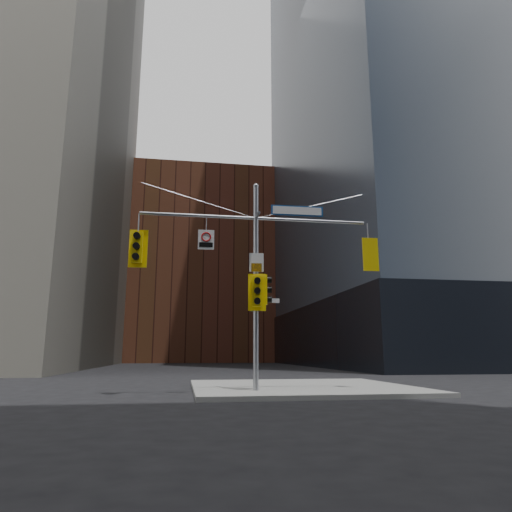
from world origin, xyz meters
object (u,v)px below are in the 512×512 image
object	(u,v)px
traffic_light_pole_front	(257,292)
regulatory_sign_arm	(206,239)
traffic_light_west_arm	(137,247)
street_sign_blade	(297,211)
traffic_light_east_arm	(369,255)
signal_assembly	(256,262)
traffic_light_pole_side	(265,290)

from	to	relation	value
traffic_light_pole_front	regulatory_sign_arm	world-z (taller)	regulatory_sign_arm
traffic_light_west_arm	regulatory_sign_arm	distance (m)	2.31
street_sign_blade	regulatory_sign_arm	size ratio (longest dim) A/B	2.76
traffic_light_pole_front	street_sign_blade	bearing A→B (deg)	17.65
traffic_light_east_arm	signal_assembly	bearing A→B (deg)	2.41
traffic_light_west_arm	traffic_light_pole_front	xyz separation A→B (m)	(4.02, -0.28, -1.44)
traffic_light_west_arm	traffic_light_pole_front	size ratio (longest dim) A/B	1.03
signal_assembly	regulatory_sign_arm	bearing A→B (deg)	-179.33
traffic_light_east_arm	street_sign_blade	xyz separation A→B (m)	(-2.64, 0.00, 1.55)
traffic_light_pole_side	regulatory_sign_arm	distance (m)	2.67
traffic_light_pole_side	traffic_light_west_arm	bearing A→B (deg)	100.00
traffic_light_west_arm	traffic_light_east_arm	distance (m)	8.16
signal_assembly	traffic_light_pole_side	size ratio (longest dim) A/B	7.90
traffic_light_pole_side	traffic_light_pole_front	xyz separation A→B (m)	(-0.32, -0.27, -0.10)
signal_assembly	regulatory_sign_arm	xyz separation A→B (m)	(-1.73, -0.02, 0.75)
traffic_light_west_arm	street_sign_blade	distance (m)	5.73
signal_assembly	traffic_light_pole_side	distance (m)	1.01
traffic_light_pole_front	street_sign_blade	xyz separation A→B (m)	(1.50, 0.27, 2.99)
traffic_light_east_arm	street_sign_blade	distance (m)	3.06
traffic_light_pole_side	regulatory_sign_arm	world-z (taller)	regulatory_sign_arm
regulatory_sign_arm	traffic_light_west_arm	bearing A→B (deg)	-179.84
signal_assembly	traffic_light_pole_side	bearing A→B (deg)	-0.08
traffic_light_west_arm	signal_assembly	bearing A→B (deg)	3.85
street_sign_blade	traffic_light_pole_side	bearing A→B (deg)	-178.95
traffic_light_pole_side	street_sign_blade	distance (m)	3.12
traffic_light_pole_side	signal_assembly	bearing A→B (deg)	100.10
traffic_light_west_arm	regulatory_sign_arm	bearing A→B (deg)	3.20
traffic_light_east_arm	traffic_light_pole_side	bearing A→B (deg)	2.42
traffic_light_pole_side	regulatory_sign_arm	bearing A→B (deg)	100.74
traffic_light_west_arm	street_sign_blade	world-z (taller)	street_sign_blade
traffic_light_west_arm	street_sign_blade	bearing A→B (deg)	3.94
traffic_light_east_arm	traffic_light_pole_front	size ratio (longest dim) A/B	0.96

